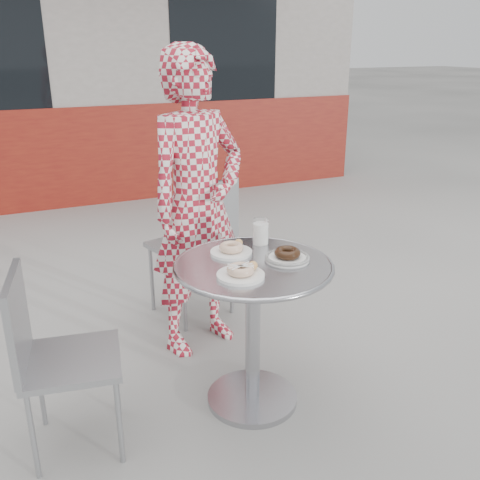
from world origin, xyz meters
name	(u,v)px	position (x,y,z in m)	size (l,w,h in m)	color
ground	(247,396)	(0.00, 0.00, 0.00)	(60.00, 60.00, 0.00)	#A29F9A
storefront	(64,51)	(0.00, 5.56, 1.49)	(6.02, 4.55, 3.00)	gray
bistro_table	(253,299)	(0.01, -0.03, 0.53)	(0.69, 0.69, 0.70)	#BBBBC0
chair_far	(193,273)	(0.05, 0.92, 0.27)	(0.51, 0.51, 0.86)	#9A9DA1
chair_left	(73,394)	(-0.78, 0.01, 0.24)	(0.43, 0.43, 0.79)	#9A9DA1
seated_person	(197,206)	(-0.02, 0.58, 0.80)	(0.58, 0.38, 1.59)	maroon
plate_far	(232,249)	(-0.03, 0.11, 0.72)	(0.19, 0.19, 0.05)	white
plate_near	(241,272)	(-0.09, -0.14, 0.72)	(0.20, 0.20, 0.05)	white
plate_checker	(287,256)	(0.16, -0.05, 0.72)	(0.20, 0.20, 0.05)	white
milk_cup	(261,232)	(0.14, 0.17, 0.76)	(0.08, 0.08, 0.12)	white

